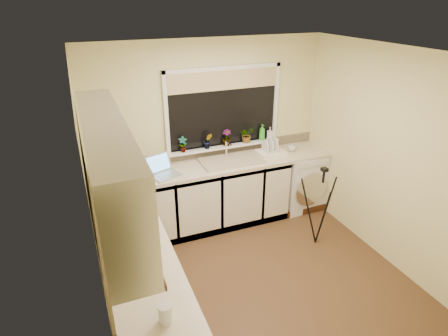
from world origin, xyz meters
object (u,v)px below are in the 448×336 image
(kettle, at_px, (131,205))
(tripod, at_px, (320,207))
(steel_jar, at_px, (137,252))
(soap_bottle_clear, at_px, (270,133))
(washing_machine, at_px, (299,179))
(plant_c, at_px, (227,138))
(dish_rack, at_px, (271,153))
(cup_left, at_px, (148,271))
(microwave, at_px, (119,186))
(soap_bottle_green, at_px, (262,132))
(plant_a, at_px, (183,145))
(plant_b, at_px, (208,141))
(glass_jug, at_px, (165,313))
(laptop, at_px, (163,170))
(cup_back, at_px, (292,148))
(plant_d, at_px, (247,135))

(kettle, xyz_separation_m, tripod, (2.24, -0.09, -0.48))
(steel_jar, distance_m, soap_bottle_clear, 2.80)
(washing_machine, relative_size, plant_c, 4.02)
(dish_rack, bearing_deg, cup_left, -139.06)
(microwave, height_order, plant_c, plant_c)
(plant_c, bearing_deg, dish_rack, -20.18)
(soap_bottle_green, bearing_deg, plant_a, -178.78)
(kettle, relative_size, plant_a, 1.01)
(soap_bottle_green, relative_size, soap_bottle_clear, 1.26)
(plant_c, bearing_deg, cup_left, -126.59)
(dish_rack, height_order, soap_bottle_green, soap_bottle_green)
(plant_b, distance_m, soap_bottle_green, 0.82)
(microwave, bearing_deg, glass_jug, -172.90)
(glass_jug, bearing_deg, cup_left, 92.43)
(washing_machine, xyz_separation_m, microwave, (-2.60, -0.48, 0.63))
(laptop, relative_size, cup_back, 3.41)
(laptop, bearing_deg, soap_bottle_green, -8.92)
(cup_back, bearing_deg, dish_rack, -178.99)
(soap_bottle_green, bearing_deg, plant_d, -179.53)
(plant_d, distance_m, soap_bottle_clear, 0.35)
(plant_d, xyz_separation_m, cup_left, (-1.80, -2.01, -0.21))
(glass_jug, xyz_separation_m, plant_c, (1.47, 2.51, 0.19))
(washing_machine, bearing_deg, laptop, 178.82)
(soap_bottle_clear, height_order, cup_back, soap_bottle_clear)
(plant_a, bearing_deg, cup_left, -113.75)
(dish_rack, bearing_deg, plant_a, 170.84)
(microwave, bearing_deg, tripod, -95.36)
(soap_bottle_green, bearing_deg, soap_bottle_clear, -13.29)
(steel_jar, bearing_deg, microwave, 89.72)
(glass_jug, xyz_separation_m, plant_d, (1.78, 2.51, 0.19))
(laptop, height_order, tripod, laptop)
(tripod, bearing_deg, kettle, 163.42)
(kettle, bearing_deg, steel_jar, -95.97)
(washing_machine, xyz_separation_m, glass_jug, (-2.54, -2.29, 0.53))
(washing_machine, distance_m, plant_c, 1.31)
(washing_machine, bearing_deg, plant_a, 170.95)
(plant_a, xyz_separation_m, plant_c, (0.62, 0.02, 0.00))
(cup_back, bearing_deg, plant_c, 167.30)
(plant_c, xyz_separation_m, cup_back, (0.91, -0.21, -0.21))
(microwave, relative_size, plant_c, 2.77)
(steel_jar, bearing_deg, laptop, 69.04)
(dish_rack, distance_m, plant_b, 0.90)
(dish_rack, distance_m, steel_jar, 2.62)
(plant_c, height_order, cup_left, plant_c)
(plant_b, height_order, soap_bottle_clear, plant_b)
(tripod, distance_m, microwave, 2.41)
(tripod, relative_size, glass_jug, 7.47)
(laptop, bearing_deg, kettle, -141.42)
(microwave, height_order, plant_a, plant_a)
(washing_machine, distance_m, plant_d, 1.07)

